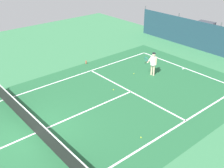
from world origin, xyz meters
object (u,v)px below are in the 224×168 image
tennis_ball_by_sideline (114,90)px  water_bottle (86,62)px  tennis_player (153,62)px  tennis_ball_near_player (141,137)px  tennis_net (34,125)px  tennis_ball_midcourt (134,73)px  parked_car (203,32)px

tennis_ball_by_sideline → water_bottle: (-4.55, 1.15, 0.09)m
tennis_player → tennis_ball_near_player: tennis_player is taller
tennis_net → tennis_ball_midcourt: tennis_net is taller
tennis_player → parked_car: size_ratio=0.37×
tennis_player → tennis_ball_midcourt: size_ratio=24.85×
tennis_net → tennis_ball_near_player: 5.11m
tennis_net → tennis_ball_by_sideline: size_ratio=153.33×
tennis_ball_by_sideline → tennis_ball_near_player: bearing=-25.4°
tennis_ball_near_player → tennis_ball_by_sideline: bearing=154.6°
tennis_ball_near_player → tennis_ball_by_sideline: same height
water_bottle → tennis_ball_by_sideline: bearing=-14.2°
tennis_net → tennis_ball_by_sideline: bearing=98.4°
tennis_ball_by_sideline → water_bottle: size_ratio=0.28×
water_bottle → tennis_player: bearing=26.6°
tennis_net → tennis_ball_midcourt: size_ratio=153.33×
tennis_net → parked_car: parked_car is taller
tennis_ball_near_player → tennis_ball_midcourt: (-5.31, 4.74, 0.00)m
tennis_ball_near_player → tennis_ball_midcourt: same height
tennis_ball_near_player → parked_car: bearing=113.6°
water_bottle → tennis_ball_near_player: bearing=-19.9°
tennis_player → water_bottle: tennis_player is taller
tennis_ball_by_sideline → parked_car: 12.84m
tennis_ball_near_player → tennis_ball_midcourt: size_ratio=1.00×
tennis_ball_midcourt → tennis_ball_by_sideline: (0.88, -2.64, 0.00)m
tennis_net → water_bottle: bearing=128.1°
tennis_ball_near_player → tennis_ball_by_sideline: size_ratio=1.00×
tennis_net → tennis_player: size_ratio=6.17×
parked_car → water_bottle: size_ratio=18.27×
tennis_ball_near_player → water_bottle: size_ratio=0.28×
parked_car → tennis_player: bearing=96.1°
tennis_net → tennis_player: tennis_player is taller
tennis_ball_by_sideline → water_bottle: water_bottle is taller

